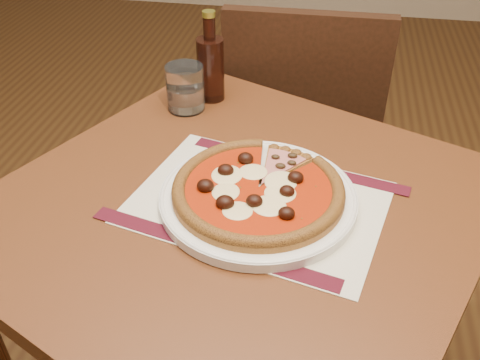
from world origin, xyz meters
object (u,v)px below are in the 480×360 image
chair_far (302,129)px  pizza (258,189)px  plate (258,198)px  table (238,242)px  water_glass (185,88)px  bottle (211,66)px

chair_far → pizza: chair_far is taller
plate → chair_far: bearing=86.8°
pizza → table: bearing=178.2°
table → water_glass: water_glass is taller
plate → pizza: (-0.00, -0.00, 0.02)m
table → chair_far: (0.07, 0.66, -0.13)m
table → pizza: (0.04, -0.00, 0.13)m
chair_far → table: bearing=83.4°
water_glass → bottle: bearing=52.9°
table → water_glass: size_ratio=10.40×
chair_far → pizza: bearing=86.5°
plate → bottle: bearing=114.3°
chair_far → bottle: bearing=54.8°
plate → bottle: size_ratio=1.67×
water_glass → bottle: size_ratio=0.50×
plate → pizza: size_ratio=1.15×
plate → pizza: pizza is taller
chair_far → plate: chair_far is taller
chair_far → bottle: 0.47m
chair_far → water_glass: bearing=54.4°
plate → pizza: 0.02m
chair_far → plate: size_ratio=2.63×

